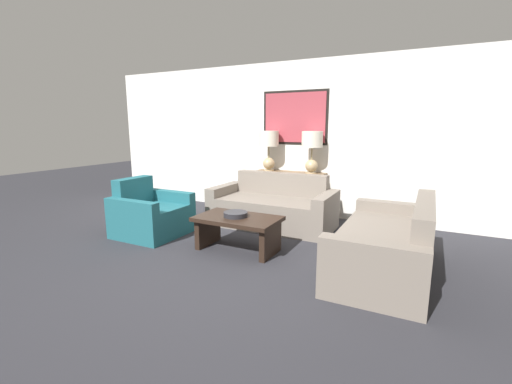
# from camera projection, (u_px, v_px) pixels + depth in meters

# --- Properties ---
(ground_plane) EXTENTS (20.00, 20.00, 0.00)m
(ground_plane) POSITION_uv_depth(u_px,v_px,m) (222.00, 257.00, 4.15)
(ground_plane) COLOR #28282D
(back_wall) EXTENTS (7.99, 0.12, 2.65)m
(back_wall) POSITION_uv_depth(u_px,v_px,m) (295.00, 139.00, 6.03)
(back_wall) COLOR silver
(back_wall) RESTS_ON ground_plane
(console_table) EXTENTS (1.24, 0.38, 0.78)m
(console_table) POSITION_uv_depth(u_px,v_px,m) (289.00, 194.00, 5.98)
(console_table) COLOR brown
(console_table) RESTS_ON ground_plane
(table_lamp_left) EXTENTS (0.34, 0.34, 0.70)m
(table_lamp_left) POSITION_uv_depth(u_px,v_px,m) (269.00, 145.00, 5.99)
(table_lamp_left) COLOR tan
(table_lamp_left) RESTS_ON console_table
(table_lamp_right) EXTENTS (0.34, 0.34, 0.70)m
(table_lamp_right) POSITION_uv_depth(u_px,v_px,m) (312.00, 146.00, 5.64)
(table_lamp_right) COLOR tan
(table_lamp_right) RESTS_ON console_table
(couch_by_back_wall) EXTENTS (1.91, 0.92, 0.80)m
(couch_by_back_wall) POSITION_uv_depth(u_px,v_px,m) (273.00, 208.00, 5.41)
(couch_by_back_wall) COLOR slate
(couch_by_back_wall) RESTS_ON ground_plane
(couch_by_side) EXTENTS (0.92, 1.91, 0.80)m
(couch_by_side) POSITION_uv_depth(u_px,v_px,m) (387.00, 246.00, 3.70)
(couch_by_side) COLOR slate
(couch_by_side) RESTS_ON ground_plane
(coffee_table) EXTENTS (1.05, 0.62, 0.44)m
(coffee_table) POSITION_uv_depth(u_px,v_px,m) (238.00, 226.00, 4.32)
(coffee_table) COLOR black
(coffee_table) RESTS_ON ground_plane
(decorative_bowl) EXTENTS (0.30, 0.30, 0.06)m
(decorative_bowl) POSITION_uv_depth(u_px,v_px,m) (236.00, 214.00, 4.31)
(decorative_bowl) COLOR #232328
(decorative_bowl) RESTS_ON coffee_table
(armchair_near_back_wall) EXTENTS (0.87, 0.91, 0.81)m
(armchair_near_back_wall) POSITION_uv_depth(u_px,v_px,m) (151.00, 215.00, 4.97)
(armchair_near_back_wall) COLOR #1E5B66
(armchair_near_back_wall) RESTS_ON ground_plane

